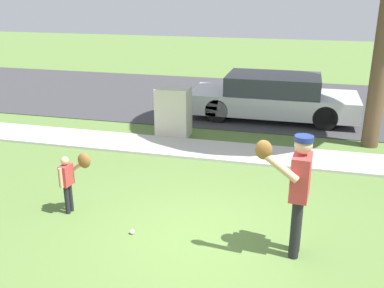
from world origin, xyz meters
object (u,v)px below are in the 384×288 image
Objects in this scene: person_adult at (297,183)px; utility_cabinet at (173,112)px; parked_sedan_silver at (273,97)px; person_child at (72,175)px; baseball at (132,232)px.

person_adult reaches higher than utility_cabinet.
utility_cabinet is 0.27× the size of parked_sedan_silver.
person_child reaches higher than baseball.
utility_cabinet is (-3.09, 4.58, -0.48)m from person_adult.
person_adult is 6.84m from parked_sedan_silver.
person_adult is 1.69× the size of person_child.
person_adult is 3.57m from person_child.
person_adult is at bearing -56.03° from utility_cabinet.
person_child is 6.95m from parked_sedan_silver.
baseball is at bearing 77.61° from parked_sedan_silver.
person_child is 0.84× the size of utility_cabinet.
utility_cabinet is 3.13m from parked_sedan_silver.
parked_sedan_silver is at bearing 72.15° from person_child.
person_adult is at bearing 97.10° from parked_sedan_silver.
baseball is 4.74m from utility_cabinet.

